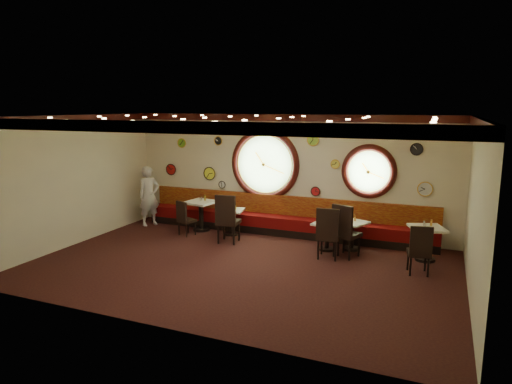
% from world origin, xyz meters
% --- Properties ---
extents(floor, '(9.00, 6.00, 0.00)m').
position_xyz_m(floor, '(0.00, 0.00, 0.00)').
color(floor, black).
rests_on(floor, ground).
extents(ceiling, '(9.00, 6.00, 0.02)m').
position_xyz_m(ceiling, '(0.00, 0.00, 3.20)').
color(ceiling, gold).
rests_on(ceiling, wall_back).
extents(wall_back, '(9.00, 0.02, 3.20)m').
position_xyz_m(wall_back, '(0.00, 3.00, 1.60)').
color(wall_back, beige).
rests_on(wall_back, floor).
extents(wall_front, '(9.00, 0.02, 3.20)m').
position_xyz_m(wall_front, '(0.00, -3.00, 1.60)').
color(wall_front, beige).
rests_on(wall_front, floor).
extents(wall_left, '(0.02, 6.00, 3.20)m').
position_xyz_m(wall_left, '(-4.50, 0.00, 1.60)').
color(wall_left, beige).
rests_on(wall_left, floor).
extents(wall_right, '(0.02, 6.00, 3.20)m').
position_xyz_m(wall_right, '(4.50, 0.00, 1.60)').
color(wall_right, beige).
rests_on(wall_right, floor).
extents(molding_back, '(9.00, 0.10, 0.18)m').
position_xyz_m(molding_back, '(0.00, 2.95, 3.11)').
color(molding_back, black).
rests_on(molding_back, wall_back).
extents(molding_front, '(9.00, 0.10, 0.18)m').
position_xyz_m(molding_front, '(0.00, -2.95, 3.11)').
color(molding_front, black).
rests_on(molding_front, wall_back).
extents(molding_left, '(0.10, 6.00, 0.18)m').
position_xyz_m(molding_left, '(-4.45, 0.00, 3.11)').
color(molding_left, black).
rests_on(molding_left, wall_back).
extents(molding_right, '(0.10, 6.00, 0.18)m').
position_xyz_m(molding_right, '(4.45, 0.00, 3.11)').
color(molding_right, black).
rests_on(molding_right, wall_back).
extents(banquette_base, '(8.00, 0.55, 0.20)m').
position_xyz_m(banquette_base, '(0.00, 2.72, 0.10)').
color(banquette_base, black).
rests_on(banquette_base, floor).
extents(banquette_seat, '(8.00, 0.55, 0.30)m').
position_xyz_m(banquette_seat, '(0.00, 2.72, 0.35)').
color(banquette_seat, '#550709').
rests_on(banquette_seat, banquette_base).
extents(banquette_back, '(8.00, 0.10, 0.55)m').
position_xyz_m(banquette_back, '(0.00, 2.94, 0.75)').
color(banquette_back, '#650B08').
rests_on(banquette_back, wall_back).
extents(porthole_left_glass, '(1.66, 0.02, 1.66)m').
position_xyz_m(porthole_left_glass, '(-0.60, 3.00, 1.85)').
color(porthole_left_glass, '#8EC375').
rests_on(porthole_left_glass, wall_back).
extents(porthole_left_frame, '(1.98, 0.18, 1.98)m').
position_xyz_m(porthole_left_frame, '(-0.60, 2.98, 1.85)').
color(porthole_left_frame, black).
rests_on(porthole_left_frame, wall_back).
extents(porthole_left_ring, '(1.61, 0.03, 1.61)m').
position_xyz_m(porthole_left_ring, '(-0.60, 2.95, 1.85)').
color(porthole_left_ring, gold).
rests_on(porthole_left_ring, wall_back).
extents(porthole_right_glass, '(1.10, 0.02, 1.10)m').
position_xyz_m(porthole_right_glass, '(2.20, 3.00, 1.80)').
color(porthole_right_glass, '#8EC375').
rests_on(porthole_right_glass, wall_back).
extents(porthole_right_frame, '(1.38, 0.18, 1.38)m').
position_xyz_m(porthole_right_frame, '(2.20, 2.98, 1.80)').
color(porthole_right_frame, black).
rests_on(porthole_right_frame, wall_back).
extents(porthole_right_ring, '(1.09, 0.03, 1.09)m').
position_xyz_m(porthole_right_ring, '(2.20, 2.95, 1.80)').
color(porthole_right_ring, gold).
rests_on(porthole_right_ring, wall_back).
extents(wall_clock_0, '(0.24, 0.03, 0.24)m').
position_xyz_m(wall_clock_0, '(0.85, 2.96, 1.20)').
color(wall_clock_0, red).
rests_on(wall_clock_0, wall_back).
extents(wall_clock_1, '(0.36, 0.03, 0.36)m').
position_xyz_m(wall_clock_1, '(-2.30, 2.96, 1.50)').
color(wall_clock_1, yellow).
rests_on(wall_clock_1, wall_back).
extents(wall_clock_2, '(0.34, 0.03, 0.34)m').
position_xyz_m(wall_clock_2, '(3.55, 2.96, 1.45)').
color(wall_clock_2, silver).
rests_on(wall_clock_2, wall_back).
extents(wall_clock_3, '(0.24, 0.03, 0.24)m').
position_xyz_m(wall_clock_3, '(-2.00, 2.96, 2.45)').
color(wall_clock_3, black).
rests_on(wall_clock_3, wall_back).
extents(wall_clock_4, '(0.30, 0.03, 0.30)m').
position_xyz_m(wall_clock_4, '(0.75, 2.96, 2.55)').
color(wall_clock_4, '#82BD3B').
rests_on(wall_clock_4, wall_back).
extents(wall_clock_5, '(0.32, 0.03, 0.32)m').
position_xyz_m(wall_clock_5, '(-3.60, 2.96, 1.55)').
color(wall_clock_5, red).
rests_on(wall_clock_5, wall_back).
extents(wall_clock_6, '(0.26, 0.03, 0.26)m').
position_xyz_m(wall_clock_6, '(-3.20, 2.96, 2.35)').
color(wall_clock_6, '#68AE22').
rests_on(wall_clock_6, wall_back).
extents(wall_clock_7, '(0.20, 0.03, 0.20)m').
position_xyz_m(wall_clock_7, '(-1.90, 2.96, 1.20)').
color(wall_clock_7, silver).
rests_on(wall_clock_7, wall_back).
extents(wall_clock_8, '(0.28, 0.03, 0.28)m').
position_xyz_m(wall_clock_8, '(3.30, 2.96, 2.40)').
color(wall_clock_8, black).
rests_on(wall_clock_8, wall_back).
extents(wall_clock_9, '(0.22, 0.03, 0.22)m').
position_xyz_m(wall_clock_9, '(1.35, 2.96, 1.95)').
color(wall_clock_9, '#D4CE46').
rests_on(wall_clock_9, wall_back).
extents(table_a, '(0.87, 0.87, 0.83)m').
position_xyz_m(table_a, '(-2.21, 2.25, 0.52)').
color(table_a, black).
rests_on(table_a, floor).
extents(table_b, '(0.73, 0.73, 0.69)m').
position_xyz_m(table_b, '(-1.25, 2.18, 0.44)').
color(table_b, black).
rests_on(table_b, floor).
extents(table_c, '(0.72, 0.72, 0.67)m').
position_xyz_m(table_c, '(1.45, 1.84, 0.42)').
color(table_c, black).
rests_on(table_c, floor).
extents(table_d, '(0.83, 0.83, 0.70)m').
position_xyz_m(table_d, '(2.00, 2.08, 0.44)').
color(table_d, black).
rests_on(table_d, floor).
extents(table_e, '(0.91, 0.91, 0.77)m').
position_xyz_m(table_e, '(3.68, 1.93, 0.49)').
color(table_e, black).
rests_on(table_e, floor).
extents(chair_a, '(0.51, 0.51, 0.58)m').
position_xyz_m(chair_a, '(-2.36, 1.61, 0.54)').
color(chair_a, black).
rests_on(chair_a, floor).
extents(chair_b, '(0.58, 0.58, 0.78)m').
position_xyz_m(chair_b, '(-0.99, 1.40, 0.72)').
color(chair_b, black).
rests_on(chair_b, floor).
extents(chair_c, '(0.53, 0.53, 0.74)m').
position_xyz_m(chair_c, '(1.63, 1.18, 0.68)').
color(chair_c, black).
rests_on(chair_c, floor).
extents(chair_d, '(0.67, 0.67, 0.77)m').
position_xyz_m(chair_d, '(1.95, 1.43, 0.71)').
color(chair_d, black).
rests_on(chair_d, floor).
extents(chair_e, '(0.52, 0.52, 0.65)m').
position_xyz_m(chair_e, '(3.59, 0.92, 0.60)').
color(chair_e, black).
rests_on(chair_e, floor).
extents(condiment_a_salt, '(0.03, 0.03, 0.09)m').
position_xyz_m(condiment_a_salt, '(-2.25, 2.36, 0.88)').
color(condiment_a_salt, silver).
rests_on(condiment_a_salt, table_a).
extents(condiment_b_salt, '(0.04, 0.04, 0.11)m').
position_xyz_m(condiment_b_salt, '(-1.31, 2.26, 0.75)').
color(condiment_b_salt, silver).
rests_on(condiment_b_salt, table_b).
extents(condiment_c_salt, '(0.03, 0.03, 0.09)m').
position_xyz_m(condiment_c_salt, '(1.43, 1.93, 0.72)').
color(condiment_c_salt, silver).
rests_on(condiment_c_salt, table_c).
extents(condiment_d_salt, '(0.04, 0.04, 0.10)m').
position_xyz_m(condiment_d_salt, '(1.93, 2.09, 0.75)').
color(condiment_d_salt, silver).
rests_on(condiment_d_salt, table_d).
extents(condiment_a_pepper, '(0.03, 0.03, 0.09)m').
position_xyz_m(condiment_a_pepper, '(-2.23, 2.26, 0.87)').
color(condiment_a_pepper, silver).
rests_on(condiment_a_pepper, table_a).
extents(condiment_b_pepper, '(0.03, 0.03, 0.09)m').
position_xyz_m(condiment_b_pepper, '(-1.24, 2.13, 0.74)').
color(condiment_b_pepper, silver).
rests_on(condiment_b_pepper, table_b).
extents(condiment_c_pepper, '(0.03, 0.03, 0.10)m').
position_xyz_m(condiment_c_pepper, '(1.50, 1.83, 0.72)').
color(condiment_c_pepper, '#B8B9BD').
rests_on(condiment_c_pepper, table_c).
extents(condiment_d_pepper, '(0.03, 0.03, 0.09)m').
position_xyz_m(condiment_d_pepper, '(1.98, 2.10, 0.75)').
color(condiment_d_pepper, silver).
rests_on(condiment_d_pepper, table_d).
extents(condiment_a_bottle, '(0.05, 0.05, 0.16)m').
position_xyz_m(condiment_a_bottle, '(-2.15, 2.37, 0.91)').
color(condiment_a_bottle, gold).
rests_on(condiment_a_bottle, table_a).
extents(condiment_b_bottle, '(0.05, 0.05, 0.16)m').
position_xyz_m(condiment_b_bottle, '(-1.15, 2.25, 0.77)').
color(condiment_b_bottle, yellow).
rests_on(condiment_b_bottle, table_b).
extents(condiment_c_bottle, '(0.05, 0.05, 0.16)m').
position_xyz_m(condiment_c_bottle, '(1.55, 1.93, 0.75)').
color(condiment_c_bottle, gold).
rests_on(condiment_c_bottle, table_c).
extents(condiment_d_bottle, '(0.05, 0.05, 0.17)m').
position_xyz_m(condiment_d_bottle, '(2.04, 2.18, 0.78)').
color(condiment_d_bottle, '#C97F2F').
rests_on(condiment_d_bottle, table_d).
extents(condiment_e_salt, '(0.04, 0.04, 0.11)m').
position_xyz_m(condiment_e_salt, '(3.61, 2.02, 0.83)').
color(condiment_e_salt, silver).
rests_on(condiment_e_salt, table_e).
extents(condiment_e_pepper, '(0.03, 0.03, 0.09)m').
position_xyz_m(condiment_e_pepper, '(3.64, 1.95, 0.82)').
color(condiment_e_pepper, silver).
rests_on(condiment_e_pepper, table_e).
extents(condiment_e_bottle, '(0.05, 0.05, 0.15)m').
position_xyz_m(condiment_e_bottle, '(3.75, 2.07, 0.85)').
color(condiment_e_bottle, gold).
rests_on(condiment_e_bottle, table_e).
extents(waiter, '(0.66, 0.75, 1.72)m').
position_xyz_m(waiter, '(-3.88, 2.20, 0.86)').
color(waiter, silver).
rests_on(waiter, floor).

